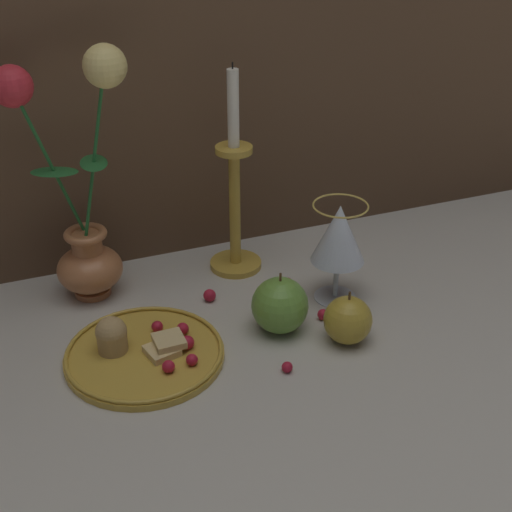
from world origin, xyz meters
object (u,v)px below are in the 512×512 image
(vase, at_px, (81,209))
(plate_with_pastries, at_px, (142,351))
(candlestick, at_px, (235,203))
(apple_near_glass, at_px, (280,305))
(apple_beside_vase, at_px, (348,320))
(wine_glass, at_px, (339,237))

(vase, distance_m, plate_with_pastries, 0.24)
(vase, height_order, candlestick, vase)
(candlestick, distance_m, apple_near_glass, 0.21)
(plate_with_pastries, relative_size, apple_near_glass, 2.32)
(vase, relative_size, plate_with_pastries, 1.76)
(candlestick, xyz_separation_m, apple_beside_vase, (0.08, -0.26, -0.08))
(plate_with_pastries, bearing_deg, vase, 99.92)
(candlestick, bearing_deg, wine_glass, -52.84)
(vase, bearing_deg, wine_glass, -23.38)
(wine_glass, relative_size, apple_beside_vase, 1.98)
(candlestick, xyz_separation_m, apple_near_glass, (-0.00, -0.20, -0.08))
(vase, relative_size, apple_near_glass, 4.08)
(plate_with_pastries, height_order, apple_near_glass, apple_near_glass)
(vase, distance_m, candlestick, 0.24)
(plate_with_pastries, height_order, apple_beside_vase, apple_beside_vase)
(wine_glass, distance_m, apple_beside_vase, 0.14)
(wine_glass, bearing_deg, apple_near_glass, -157.72)
(plate_with_pastries, bearing_deg, apple_near_glass, -1.67)
(wine_glass, xyz_separation_m, apple_near_glass, (-0.12, -0.05, -0.07))
(apple_beside_vase, distance_m, apple_near_glass, 0.10)
(vase, bearing_deg, candlestick, -1.10)
(plate_with_pastries, xyz_separation_m, apple_beside_vase, (0.28, -0.07, 0.02))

